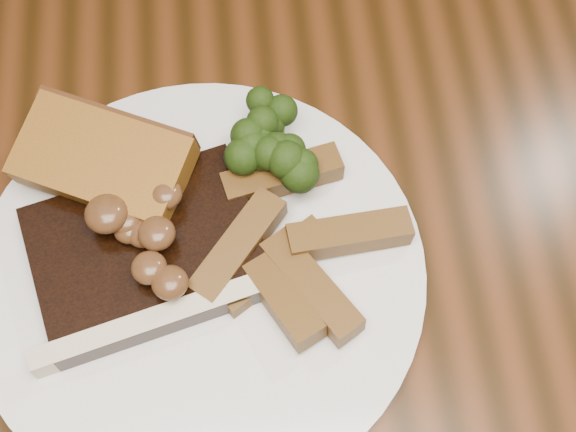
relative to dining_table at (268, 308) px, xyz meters
name	(u,v)px	position (x,y,z in m)	size (l,w,h in m)	color
dining_table	(268,308)	(0.00, 0.00, 0.00)	(1.60, 0.90, 0.75)	#46230E
plate	(200,275)	(-0.05, -0.01, 0.10)	(0.31, 0.31, 0.01)	white
steak	(148,253)	(-0.08, 0.00, 0.12)	(0.15, 0.11, 0.02)	black
steak_bone	(150,327)	(-0.08, -0.05, 0.11)	(0.15, 0.01, 0.02)	beige
mushroom_pile	(142,233)	(-0.08, 0.01, 0.14)	(0.08, 0.08, 0.03)	#4F2F18
garlic_bread	(109,176)	(-0.10, 0.07, 0.12)	(0.12, 0.06, 0.03)	#915A1A
potato_wedges	(281,239)	(0.01, 0.01, 0.12)	(0.11, 0.11, 0.02)	brown
broccoli_cluster	(263,158)	(0.00, 0.07, 0.12)	(0.08, 0.08, 0.04)	#1C340C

